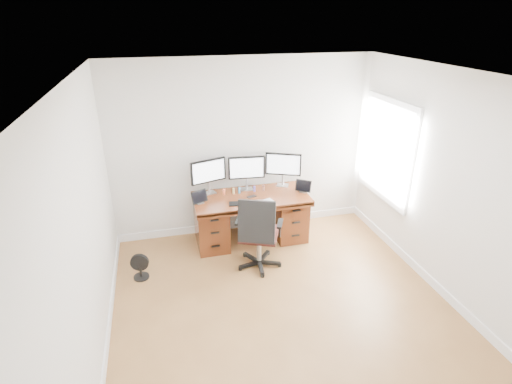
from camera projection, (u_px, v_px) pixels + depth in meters
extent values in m
plane|color=olive|center=(288.00, 318.00, 4.63)|extent=(4.50, 4.50, 0.00)
cube|color=silver|center=(244.00, 148.00, 6.06)|extent=(4.00, 0.10, 2.70)
cube|color=silver|center=(459.00, 195.00, 4.52)|extent=(0.10, 4.50, 2.70)
cube|color=white|center=(387.00, 150.00, 5.82)|extent=(0.04, 1.30, 1.50)
cube|color=white|center=(385.00, 150.00, 5.82)|extent=(0.01, 1.15, 1.35)
cube|color=#522410|center=(251.00, 198.00, 5.92)|extent=(1.70, 0.80, 0.05)
cube|color=#522410|center=(211.00, 224.00, 5.96)|extent=(0.45, 0.70, 0.70)
cube|color=#522410|center=(288.00, 215.00, 6.23)|extent=(0.45, 0.70, 0.70)
cube|color=#3D1A0B|center=(247.00, 203.00, 6.27)|extent=(0.74, 0.03, 0.40)
cylinder|color=black|center=(259.00, 262.00, 5.59)|extent=(0.76, 0.76, 0.08)
cylinder|color=silver|center=(259.00, 247.00, 5.48)|extent=(0.06, 0.06, 0.41)
cube|color=#3D1712|center=(259.00, 234.00, 5.40)|extent=(0.65, 0.63, 0.07)
cube|color=black|center=(257.00, 222.00, 5.07)|extent=(0.46, 0.24, 0.57)
cube|color=black|center=(239.00, 220.00, 5.36)|extent=(0.16, 0.25, 0.03)
cube|color=black|center=(280.00, 224.00, 5.28)|extent=(0.16, 0.25, 0.03)
cylinder|color=black|center=(142.00, 277.00, 5.33)|extent=(0.20, 0.20, 0.03)
cylinder|color=black|center=(141.00, 271.00, 5.29)|extent=(0.03, 0.03, 0.17)
cylinder|color=black|center=(140.00, 263.00, 5.24)|extent=(0.24, 0.09, 0.24)
cube|color=silver|center=(209.00, 193.00, 6.01)|extent=(0.21, 0.19, 0.01)
cylinder|color=silver|center=(209.00, 187.00, 5.98)|extent=(0.04, 0.04, 0.18)
cube|color=black|center=(208.00, 171.00, 5.87)|extent=(0.54, 0.20, 0.35)
cube|color=white|center=(209.00, 171.00, 5.85)|extent=(0.48, 0.15, 0.30)
cube|color=silver|center=(247.00, 189.00, 6.14)|extent=(0.19, 0.16, 0.01)
cylinder|color=silver|center=(247.00, 184.00, 6.11)|extent=(0.04, 0.04, 0.18)
cube|color=black|center=(247.00, 168.00, 6.00)|extent=(0.55, 0.09, 0.35)
cube|color=white|center=(247.00, 168.00, 5.98)|extent=(0.50, 0.05, 0.30)
cube|color=silver|center=(283.00, 185.00, 6.27)|extent=(0.22, 0.20, 0.01)
cylinder|color=silver|center=(283.00, 180.00, 6.24)|extent=(0.04, 0.04, 0.18)
cube|color=black|center=(283.00, 164.00, 6.13)|extent=(0.52, 0.26, 0.35)
cube|color=white|center=(283.00, 165.00, 6.11)|extent=(0.46, 0.21, 0.30)
cube|color=silver|center=(200.00, 203.00, 5.69)|extent=(0.12, 0.11, 0.01)
cube|color=black|center=(199.00, 197.00, 5.65)|extent=(0.25, 0.16, 0.17)
cube|color=silver|center=(303.00, 192.00, 6.04)|extent=(0.13, 0.12, 0.01)
cube|color=black|center=(304.00, 186.00, 6.00)|extent=(0.23, 0.20, 0.17)
cube|color=silver|center=(254.00, 202.00, 5.71)|extent=(0.29, 0.18, 0.01)
cube|color=silver|center=(268.00, 201.00, 5.75)|extent=(0.17, 0.17, 0.01)
cube|color=black|center=(237.00, 204.00, 5.67)|extent=(0.25, 0.18, 0.01)
cube|color=black|center=(252.00, 197.00, 5.89)|extent=(0.15, 0.11, 0.01)
cylinder|color=#F16A3E|center=(224.00, 193.00, 5.94)|extent=(0.03, 0.03, 0.06)
sphere|color=#F16A3E|center=(224.00, 190.00, 5.92)|extent=(0.04, 0.04, 0.04)
cylinder|color=tan|center=(234.00, 192.00, 5.97)|extent=(0.03, 0.03, 0.06)
sphere|color=tan|center=(233.00, 189.00, 5.95)|extent=(0.04, 0.04, 0.04)
cylinder|color=#4B9EDE|center=(239.00, 191.00, 5.99)|extent=(0.03, 0.03, 0.06)
sphere|color=#4B9EDE|center=(239.00, 189.00, 5.97)|extent=(0.04, 0.04, 0.04)
cylinder|color=#7D5FD1|center=(254.00, 190.00, 6.05)|extent=(0.03, 0.03, 0.06)
sphere|color=#7D5FD1|center=(254.00, 187.00, 6.03)|extent=(0.04, 0.04, 0.04)
cylinder|color=brown|center=(264.00, 189.00, 6.08)|extent=(0.03, 0.03, 0.06)
sphere|color=brown|center=(264.00, 186.00, 6.06)|extent=(0.04, 0.04, 0.04)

